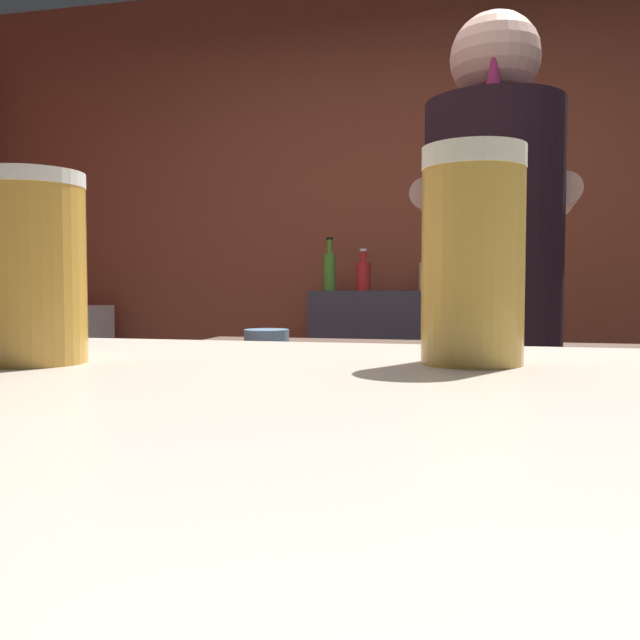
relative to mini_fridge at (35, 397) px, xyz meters
The scene contains 12 objects.
wall_back 2.25m from the mini_fridge, 12.53° to the left, with size 5.20×0.10×2.70m, color brown.
prep_counter 2.57m from the mini_fridge, 22.32° to the right, with size 2.10×0.60×0.89m, color brown.
back_shelf 1.91m from the mini_fridge, ahead, with size 0.77×0.36×1.06m, color #353240.
mini_fridge is the anchor object (origin of this frame).
bartender 2.80m from the mini_fridge, 31.41° to the right, with size 0.44×0.52×1.76m.
mixing_bowl 1.86m from the mini_fridge, 28.99° to the right, with size 0.16×0.16×0.04m, color slate.
chefs_knife 2.85m from the mini_fridge, 21.34° to the right, with size 0.24×0.03×0.01m, color silver.
pint_glass_near 3.45m from the mini_fridge, 53.93° to the right, with size 0.07×0.07×0.13m.
pint_glass_far 3.59m from the mini_fridge, 49.36° to the right, with size 0.07×0.07×0.15m.
bottle_hot_sauce 1.89m from the mini_fridge, ahead, with size 0.07×0.07×0.20m.
bottle_olive_oil 1.74m from the mini_fridge, ahead, with size 0.06×0.06×0.27m.
bottle_vinegar 2.18m from the mini_fridge, ahead, with size 0.06×0.06×0.20m.
Camera 1 is at (0.28, -1.41, 1.09)m, focal length 37.82 mm.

